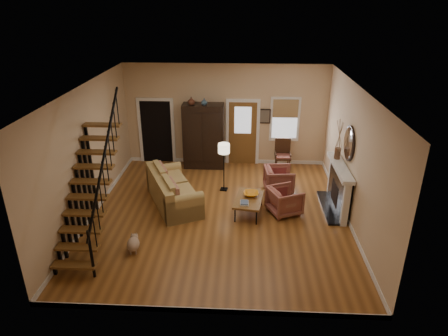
{
  "coord_description": "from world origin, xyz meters",
  "views": [
    {
      "loc": [
        0.59,
        -8.98,
        5.27
      ],
      "look_at": [
        0.1,
        0.4,
        1.15
      ],
      "focal_mm": 32.0,
      "sensor_mm": 36.0,
      "label": 1
    }
  ],
  "objects_px": {
    "sofa": "(174,189)",
    "armchair_left": "(285,201)",
    "side_chair": "(283,155)",
    "floor_lamp": "(224,167)",
    "armoire": "(204,136)",
    "coffee_table": "(249,206)",
    "armchair_right": "(279,180)"
  },
  "relations": [
    {
      "from": "armoire",
      "to": "coffee_table",
      "type": "xyz_separation_m",
      "value": [
        1.46,
        -3.04,
        -0.83
      ]
    },
    {
      "from": "armchair_left",
      "to": "armchair_right",
      "type": "xyz_separation_m",
      "value": [
        -0.06,
        1.23,
        0.01
      ]
    },
    {
      "from": "armchair_right",
      "to": "armoire",
      "type": "bearing_deg",
      "value": 48.54
    },
    {
      "from": "armoire",
      "to": "coffee_table",
      "type": "height_order",
      "value": "armoire"
    },
    {
      "from": "armchair_left",
      "to": "armchair_right",
      "type": "distance_m",
      "value": 1.24
    },
    {
      "from": "armoire",
      "to": "floor_lamp",
      "type": "height_order",
      "value": "armoire"
    },
    {
      "from": "armchair_left",
      "to": "side_chair",
      "type": "relative_size",
      "value": 0.76
    },
    {
      "from": "coffee_table",
      "to": "floor_lamp",
      "type": "xyz_separation_m",
      "value": [
        -0.72,
        1.33,
        0.49
      ]
    },
    {
      "from": "armchair_left",
      "to": "side_chair",
      "type": "bearing_deg",
      "value": -27.2
    },
    {
      "from": "sofa",
      "to": "armchair_right",
      "type": "relative_size",
      "value": 2.82
    },
    {
      "from": "coffee_table",
      "to": "side_chair",
      "type": "distance_m",
      "value": 3.05
    },
    {
      "from": "sofa",
      "to": "side_chair",
      "type": "xyz_separation_m",
      "value": [
        3.12,
        2.39,
        0.08
      ]
    },
    {
      "from": "coffee_table",
      "to": "armchair_right",
      "type": "bearing_deg",
      "value": 56.73
    },
    {
      "from": "armoire",
      "to": "coffee_table",
      "type": "distance_m",
      "value": 3.47
    },
    {
      "from": "sofa",
      "to": "armoire",
      "type": "bearing_deg",
      "value": 52.57
    },
    {
      "from": "armoire",
      "to": "armchair_left",
      "type": "distance_m",
      "value": 3.86
    },
    {
      "from": "armoire",
      "to": "floor_lamp",
      "type": "relative_size",
      "value": 1.47
    },
    {
      "from": "armoire",
      "to": "armchair_right",
      "type": "bearing_deg",
      "value": -36.53
    },
    {
      "from": "side_chair",
      "to": "armoire",
      "type": "bearing_deg",
      "value": 175.52
    },
    {
      "from": "sofa",
      "to": "side_chair",
      "type": "relative_size",
      "value": 2.24
    },
    {
      "from": "sofa",
      "to": "armchair_right",
      "type": "xyz_separation_m",
      "value": [
        2.9,
        0.86,
        -0.06
      ]
    },
    {
      "from": "armoire",
      "to": "armchair_left",
      "type": "xyz_separation_m",
      "value": [
        2.38,
        -2.96,
        -0.7
      ]
    },
    {
      "from": "side_chair",
      "to": "floor_lamp",
      "type": "bearing_deg",
      "value": -140.07
    },
    {
      "from": "armchair_left",
      "to": "side_chair",
      "type": "distance_m",
      "value": 2.77
    },
    {
      "from": "armchair_right",
      "to": "floor_lamp",
      "type": "xyz_separation_m",
      "value": [
        -1.58,
        0.01,
        0.35
      ]
    },
    {
      "from": "coffee_table",
      "to": "side_chair",
      "type": "relative_size",
      "value": 1.14
    },
    {
      "from": "floor_lamp",
      "to": "armchair_left",
      "type": "bearing_deg",
      "value": -37.17
    },
    {
      "from": "sofa",
      "to": "armchair_left",
      "type": "bearing_deg",
      "value": -32.05
    },
    {
      "from": "armoire",
      "to": "armchair_left",
      "type": "bearing_deg",
      "value": -51.14
    },
    {
      "from": "coffee_table",
      "to": "floor_lamp",
      "type": "relative_size",
      "value": 0.81
    },
    {
      "from": "sofa",
      "to": "coffee_table",
      "type": "relative_size",
      "value": 1.97
    },
    {
      "from": "armoire",
      "to": "floor_lamp",
      "type": "xyz_separation_m",
      "value": [
        0.74,
        -1.71,
        -0.34
      ]
    }
  ]
}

